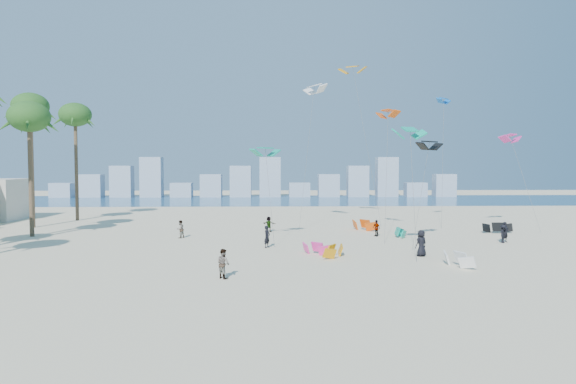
{
  "coord_description": "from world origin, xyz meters",
  "views": [
    {
      "loc": [
        1.65,
        -24.88,
        6.64
      ],
      "look_at": [
        3.0,
        16.0,
        4.5
      ],
      "focal_mm": 31.6,
      "sensor_mm": 36.0,
      "label": 1
    }
  ],
  "objects": [
    {
      "name": "ocean",
      "position": [
        0.0,
        72.0,
        0.01
      ],
      "size": [
        220.0,
        220.0,
        0.0
      ],
      "primitive_type": "plane",
      "color": "navy",
      "rests_on": "ground"
    },
    {
      "name": "kitesurfer_near",
      "position": [
        1.3,
        15.79,
        0.89
      ],
      "size": [
        0.7,
        0.77,
        1.78
      ],
      "primitive_type": "imported",
      "rotation": [
        0.0,
        0.0,
        1.01
      ],
      "color": "black",
      "rests_on": "ground"
    },
    {
      "name": "kitesurfer_mid",
      "position": [
        -1.19,
        4.78,
        0.87
      ],
      "size": [
        1.06,
        1.07,
        1.75
      ],
      "primitive_type": "imported",
      "rotation": [
        0.0,
        0.0,
        2.31
      ],
      "color": "gray",
      "rests_on": "ground"
    },
    {
      "name": "distant_skyline",
      "position": [
        -1.19,
        82.0,
        3.09
      ],
      "size": [
        85.0,
        3.0,
        8.4
      ],
      "color": "#9EADBF",
      "rests_on": "ground"
    },
    {
      "name": "ground",
      "position": [
        0.0,
        0.0,
        0.0
      ],
      "size": [
        220.0,
        220.0,
        0.0
      ],
      "primitive_type": "plane",
      "color": "beige",
      "rests_on": "ground"
    },
    {
      "name": "flying_kites",
      "position": [
        14.09,
        23.43,
        11.81
      ],
      "size": [
        30.28,
        28.97,
        18.63
      ],
      "color": "#0D9F81",
      "rests_on": "ground"
    },
    {
      "name": "grounded_kites",
      "position": [
        13.06,
        18.26,
        0.45
      ],
      "size": [
        21.71,
        22.02,
        0.99
      ],
      "color": "orange",
      "rests_on": "ground"
    },
    {
      "name": "kitesurfers_far",
      "position": [
        9.65,
        19.04,
        0.84
      ],
      "size": [
        29.46,
        15.03,
        1.93
      ],
      "color": "black",
      "rests_on": "ground"
    }
  ]
}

